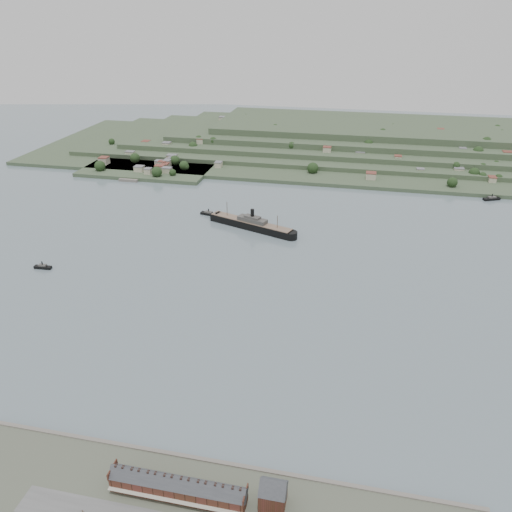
% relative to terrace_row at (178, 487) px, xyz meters
% --- Properties ---
extents(ground, '(1400.00, 1400.00, 0.00)m').
position_rel_terrace_row_xyz_m(ground, '(10.00, 168.02, -6.84)').
color(ground, slate).
rests_on(ground, ground).
extents(terrace_row, '(55.60, 9.80, 11.07)m').
position_rel_terrace_row_xyz_m(terrace_row, '(0.00, 0.00, 0.00)').
color(terrace_row, '#482819').
rests_on(terrace_row, ground).
extents(gabled_building, '(10.40, 10.18, 14.09)m').
position_rel_terrace_row_xyz_m(gabled_building, '(37.50, 4.02, 1.34)').
color(gabled_building, '#482819').
rests_on(gabled_building, ground).
extents(far_peninsula, '(760.00, 309.00, 30.00)m').
position_rel_terrace_row_xyz_m(far_peninsula, '(37.91, 561.12, 5.04)').
color(far_peninsula, '#3C5035').
rests_on(far_peninsula, ground).
extents(steamship, '(88.76, 40.73, 22.17)m').
position_rel_terrace_row_xyz_m(steamship, '(-33.49, 271.83, -2.75)').
color(steamship, black).
rests_on(steamship, ground).
extents(tugboat, '(13.42, 4.15, 5.97)m').
position_rel_terrace_row_xyz_m(tugboat, '(-167.52, 164.41, -5.38)').
color(tugboat, black).
rests_on(tugboat, ground).
extents(ferry_west, '(16.94, 8.10, 6.13)m').
position_rel_terrace_row_xyz_m(ferry_west, '(-77.11, 293.61, -5.37)').
color(ferry_west, black).
rests_on(ferry_west, ground).
extents(ferry_east, '(17.98, 11.65, 6.57)m').
position_rel_terrace_row_xyz_m(ferry_east, '(192.13, 393.02, -5.26)').
color(ferry_east, black).
rests_on(ferry_east, ground).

